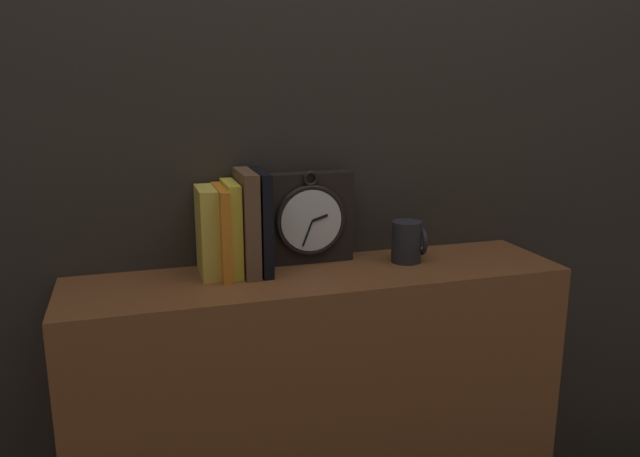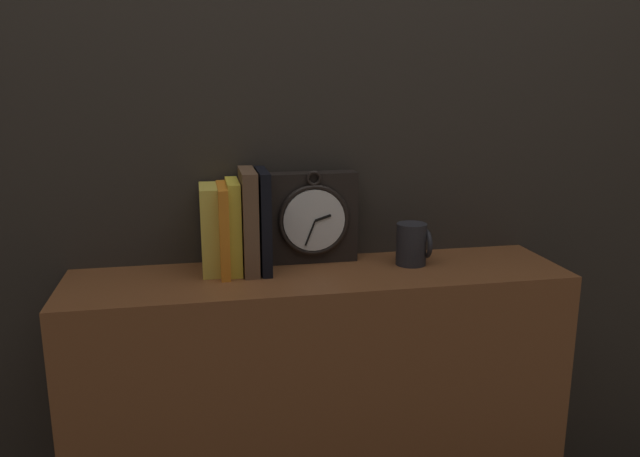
{
  "view_description": "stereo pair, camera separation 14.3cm",
  "coord_description": "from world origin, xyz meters",
  "px_view_note": "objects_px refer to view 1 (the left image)",
  "views": [
    {
      "loc": [
        -0.41,
        -1.33,
        1.27
      ],
      "look_at": [
        0.0,
        0.0,
        0.93
      ],
      "focal_mm": 35.0,
      "sensor_mm": 36.0,
      "label": 1
    },
    {
      "loc": [
        -0.27,
        -1.36,
        1.27
      ],
      "look_at": [
        0.0,
        0.0,
        0.93
      ],
      "focal_mm": 35.0,
      "sensor_mm": 36.0,
      "label": 2
    }
  ],
  "objects_px": {
    "clock": "(308,218)",
    "book_slot0_yellow": "(207,232)",
    "book_slot1_orange": "(222,232)",
    "book_slot2_yellow": "(232,228)",
    "book_slot4_black": "(262,222)",
    "book_slot3_brown": "(247,223)",
    "mug": "(408,242)"
  },
  "relations": [
    {
      "from": "book_slot3_brown",
      "to": "book_slot4_black",
      "type": "xyz_separation_m",
      "value": [
        0.03,
        0.0,
        -0.0
      ]
    },
    {
      "from": "clock",
      "to": "book_slot0_yellow",
      "type": "bearing_deg",
      "value": -172.5
    },
    {
      "from": "book_slot3_brown",
      "to": "mug",
      "type": "xyz_separation_m",
      "value": [
        0.39,
        -0.03,
        -0.07
      ]
    },
    {
      "from": "book_slot4_black",
      "to": "mug",
      "type": "height_order",
      "value": "book_slot4_black"
    },
    {
      "from": "book_slot1_orange",
      "to": "book_slot2_yellow",
      "type": "relative_size",
      "value": 0.96
    },
    {
      "from": "clock",
      "to": "book_slot2_yellow",
      "type": "distance_m",
      "value": 0.2
    },
    {
      "from": "book_slot3_brown",
      "to": "mug",
      "type": "distance_m",
      "value": 0.4
    },
    {
      "from": "book_slot0_yellow",
      "to": "book_slot2_yellow",
      "type": "relative_size",
      "value": 0.95
    },
    {
      "from": "book_slot0_yellow",
      "to": "mug",
      "type": "height_order",
      "value": "book_slot0_yellow"
    },
    {
      "from": "clock",
      "to": "book_slot2_yellow",
      "type": "bearing_deg",
      "value": -169.26
    },
    {
      "from": "book_slot3_brown",
      "to": "mug",
      "type": "bearing_deg",
      "value": -4.25
    },
    {
      "from": "clock",
      "to": "mug",
      "type": "xyz_separation_m",
      "value": [
        0.23,
        -0.07,
        -0.06
      ]
    },
    {
      "from": "book_slot1_orange",
      "to": "mug",
      "type": "xyz_separation_m",
      "value": [
        0.45,
        -0.03,
        -0.05
      ]
    },
    {
      "from": "book_slot0_yellow",
      "to": "book_slot3_brown",
      "type": "height_order",
      "value": "book_slot3_brown"
    },
    {
      "from": "mug",
      "to": "clock",
      "type": "bearing_deg",
      "value": 162.6
    },
    {
      "from": "book_slot3_brown",
      "to": "book_slot1_orange",
      "type": "bearing_deg",
      "value": -177.55
    },
    {
      "from": "clock",
      "to": "book_slot0_yellow",
      "type": "height_order",
      "value": "clock"
    },
    {
      "from": "book_slot0_yellow",
      "to": "book_slot2_yellow",
      "type": "distance_m",
      "value": 0.06
    },
    {
      "from": "book_slot2_yellow",
      "to": "book_slot1_orange",
      "type": "bearing_deg",
      "value": -158.21
    },
    {
      "from": "book_slot0_yellow",
      "to": "book_slot4_black",
      "type": "height_order",
      "value": "book_slot4_black"
    },
    {
      "from": "book_slot4_black",
      "to": "mug",
      "type": "xyz_separation_m",
      "value": [
        0.36,
        -0.03,
        -0.07
      ]
    },
    {
      "from": "book_slot0_yellow",
      "to": "mug",
      "type": "xyz_separation_m",
      "value": [
        0.48,
        -0.04,
        -0.05
      ]
    },
    {
      "from": "book_slot1_orange",
      "to": "book_slot2_yellow",
      "type": "xyz_separation_m",
      "value": [
        0.03,
        0.01,
        0.0
      ]
    },
    {
      "from": "book_slot4_black",
      "to": "book_slot2_yellow",
      "type": "bearing_deg",
      "value": 174.68
    },
    {
      "from": "book_slot3_brown",
      "to": "book_slot4_black",
      "type": "height_order",
      "value": "book_slot3_brown"
    },
    {
      "from": "book_slot2_yellow",
      "to": "book_slot3_brown",
      "type": "height_order",
      "value": "book_slot3_brown"
    },
    {
      "from": "clock",
      "to": "book_slot3_brown",
      "type": "height_order",
      "value": "book_slot3_brown"
    },
    {
      "from": "clock",
      "to": "book_slot4_black",
      "type": "bearing_deg",
      "value": -160.94
    },
    {
      "from": "book_slot1_orange",
      "to": "book_slot2_yellow",
      "type": "height_order",
      "value": "book_slot2_yellow"
    },
    {
      "from": "book_slot0_yellow",
      "to": "book_slot1_orange",
      "type": "distance_m",
      "value": 0.03
    },
    {
      "from": "book_slot0_yellow",
      "to": "book_slot4_black",
      "type": "xyz_separation_m",
      "value": [
        0.12,
        -0.01,
        0.02
      ]
    },
    {
      "from": "book_slot1_orange",
      "to": "book_slot4_black",
      "type": "distance_m",
      "value": 0.1
    }
  ]
}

